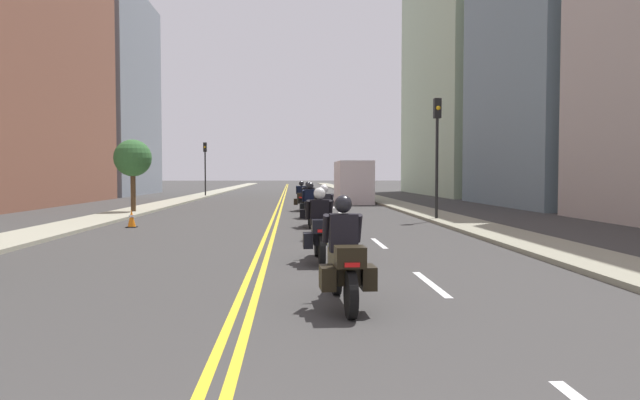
% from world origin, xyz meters
% --- Properties ---
extents(ground_plane, '(264.00, 264.00, 0.00)m').
position_xyz_m(ground_plane, '(0.00, 48.00, 0.00)').
color(ground_plane, '#383635').
extents(sidewalk_left, '(2.00, 144.00, 0.12)m').
position_xyz_m(sidewalk_left, '(-7.26, 48.00, 0.06)').
color(sidewalk_left, '#9B9882').
rests_on(sidewalk_left, ground).
extents(sidewalk_right, '(2.00, 144.00, 0.12)m').
position_xyz_m(sidewalk_right, '(7.26, 48.00, 0.06)').
color(sidewalk_right, gray).
rests_on(sidewalk_right, ground).
extents(centreline_yellow_inner, '(0.12, 132.00, 0.01)m').
position_xyz_m(centreline_yellow_inner, '(-0.12, 48.00, 0.00)').
color(centreline_yellow_inner, yellow).
rests_on(centreline_yellow_inner, ground).
extents(centreline_yellow_outer, '(0.12, 132.00, 0.01)m').
position_xyz_m(centreline_yellow_outer, '(0.12, 48.00, 0.00)').
color(centreline_yellow_outer, yellow).
rests_on(centreline_yellow_outer, ground).
extents(lane_dashes_white, '(0.14, 56.40, 0.01)m').
position_xyz_m(lane_dashes_white, '(3.13, 29.00, 0.00)').
color(lane_dashes_white, silver).
rests_on(lane_dashes_white, ground).
extents(building_right_1, '(9.29, 13.79, 19.43)m').
position_xyz_m(building_right_1, '(17.84, 32.92, 9.71)').
color(building_right_1, gray).
rests_on(building_right_1, ground).
extents(building_left_2, '(6.15, 15.00, 18.91)m').
position_xyz_m(building_left_2, '(-16.27, 53.84, 9.46)').
color(building_left_2, gray).
rests_on(building_left_2, ground).
extents(building_right_2, '(9.74, 21.51, 26.39)m').
position_xyz_m(building_right_2, '(18.06, 52.75, 13.20)').
color(building_right_2, '#ABC29C').
rests_on(building_right_2, ground).
extents(motorcycle_0, '(0.78, 2.21, 1.62)m').
position_xyz_m(motorcycle_0, '(1.44, 6.28, 0.66)').
color(motorcycle_0, black).
rests_on(motorcycle_0, ground).
extents(motorcycle_1, '(0.77, 2.18, 1.63)m').
position_xyz_m(motorcycle_1, '(1.31, 10.65, 0.67)').
color(motorcycle_1, black).
rests_on(motorcycle_1, ground).
extents(motorcycle_2, '(0.76, 2.18, 1.62)m').
position_xyz_m(motorcycle_2, '(1.64, 14.92, 0.68)').
color(motorcycle_2, black).
rests_on(motorcycle_2, ground).
extents(motorcycle_3, '(0.76, 2.21, 1.64)m').
position_xyz_m(motorcycle_3, '(1.38, 19.10, 0.67)').
color(motorcycle_3, black).
rests_on(motorcycle_3, ground).
extents(motorcycle_4, '(0.77, 2.24, 1.61)m').
position_xyz_m(motorcycle_4, '(1.45, 23.48, 0.65)').
color(motorcycle_4, black).
rests_on(motorcycle_4, ground).
extents(motorcycle_5, '(0.78, 2.24, 1.58)m').
position_xyz_m(motorcycle_5, '(1.23, 28.49, 0.65)').
color(motorcycle_5, black).
rests_on(motorcycle_5, ground).
extents(traffic_cone_0, '(0.36, 0.36, 0.65)m').
position_xyz_m(traffic_cone_0, '(-5.09, 19.26, 0.32)').
color(traffic_cone_0, black).
rests_on(traffic_cone_0, ground).
extents(traffic_light_near, '(0.28, 0.38, 5.02)m').
position_xyz_m(traffic_light_near, '(6.66, 21.49, 3.44)').
color(traffic_light_near, black).
rests_on(traffic_light_near, ground).
extents(traffic_light_far, '(0.28, 0.38, 4.65)m').
position_xyz_m(traffic_light_far, '(-6.66, 48.07, 3.22)').
color(traffic_light_far, black).
rests_on(traffic_light_far, ground).
extents(street_tree_1, '(1.80, 1.80, 3.63)m').
position_xyz_m(street_tree_1, '(-7.01, 26.66, 2.69)').
color(street_tree_1, '#513721').
rests_on(street_tree_1, ground).
extents(parked_truck, '(2.20, 6.50, 2.80)m').
position_xyz_m(parked_truck, '(4.86, 37.31, 1.27)').
color(parked_truck, '#B4C6BC').
rests_on(parked_truck, ground).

